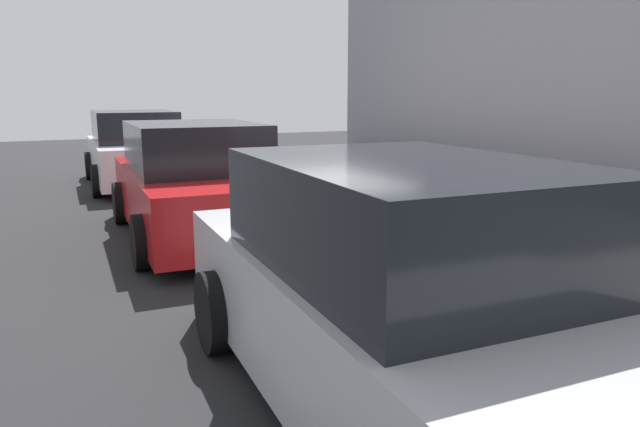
# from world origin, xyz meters

# --- Properties ---
(ground_plane) EXTENTS (40.00, 40.00, 0.00)m
(ground_plane) POSITION_xyz_m (0.00, 0.00, 0.00)
(ground_plane) COLOR black
(sidewalk_curb) EXTENTS (18.00, 5.00, 0.14)m
(sidewalk_curb) POSITION_xyz_m (0.00, -2.50, 0.07)
(sidewalk_curb) COLOR #ADA89E
(sidewalk_curb) RESTS_ON ground_plane
(suitcase_olive_0) EXTENTS (0.50, 0.25, 0.85)m
(suitcase_olive_0) POSITION_xyz_m (-3.89, -0.69, 0.46)
(suitcase_olive_0) COLOR #59601E
(suitcase_olive_0) RESTS_ON sidewalk_curb
(suitcase_maroon_1) EXTENTS (0.38, 0.29, 0.81)m
(suitcase_maroon_1) POSITION_xyz_m (-3.36, -0.67, 0.41)
(suitcase_maroon_1) COLOR maroon
(suitcase_maroon_1) RESTS_ON sidewalk_curb
(suitcase_navy_2) EXTENTS (0.36, 0.24, 1.03)m
(suitcase_navy_2) POSITION_xyz_m (-2.90, -0.66, 0.52)
(suitcase_navy_2) COLOR navy
(suitcase_navy_2) RESTS_ON sidewalk_curb
(suitcase_silver_3) EXTENTS (0.45, 0.27, 0.76)m
(suitcase_silver_3) POSITION_xyz_m (-2.39, -0.62, 0.49)
(suitcase_silver_3) COLOR #9EA0A8
(suitcase_silver_3) RESTS_ON sidewalk_curb
(suitcase_black_4) EXTENTS (0.41, 0.23, 0.98)m
(suitcase_black_4) POSITION_xyz_m (-1.87, -0.66, 0.47)
(suitcase_black_4) COLOR black
(suitcase_black_4) RESTS_ON sidewalk_curb
(suitcase_red_5) EXTENTS (0.50, 0.28, 0.56)m
(suitcase_red_5) POSITION_xyz_m (-1.31, -0.61, 0.39)
(suitcase_red_5) COLOR red
(suitcase_red_5) RESTS_ON sidewalk_curb
(suitcase_teal_6) EXTENTS (0.46, 0.19, 1.09)m
(suitcase_teal_6) POSITION_xyz_m (-0.74, -0.58, 0.52)
(suitcase_teal_6) COLOR #0F606B
(suitcase_teal_6) RESTS_ON sidewalk_curb
(suitcase_olive_7) EXTENTS (0.42, 0.28, 0.67)m
(suitcase_olive_7) POSITION_xyz_m (-0.20, -0.62, 0.45)
(suitcase_olive_7) COLOR #59601E
(suitcase_olive_7) RESTS_ON sidewalk_curb
(suitcase_maroon_8) EXTENTS (0.44, 0.19, 0.88)m
(suitcase_maroon_8) POSITION_xyz_m (0.32, -0.58, 0.46)
(suitcase_maroon_8) COLOR maroon
(suitcase_maroon_8) RESTS_ON sidewalk_curb
(suitcase_navy_9) EXTENTS (0.35, 0.26, 0.95)m
(suitcase_navy_9) POSITION_xyz_m (0.82, -0.60, 0.50)
(suitcase_navy_9) COLOR navy
(suitcase_navy_9) RESTS_ON sidewalk_curb
(suitcase_silver_10) EXTENTS (0.40, 0.25, 0.90)m
(suitcase_silver_10) POSITION_xyz_m (1.29, -0.56, 0.49)
(suitcase_silver_10) COLOR #9EA0A8
(suitcase_silver_10) RESTS_ON sidewalk_curb
(fire_hydrant) EXTENTS (0.39, 0.21, 0.71)m
(fire_hydrant) POSITION_xyz_m (2.05, -0.63, 0.51)
(fire_hydrant) COLOR #D89E0C
(fire_hydrant) RESTS_ON sidewalk_curb
(bollard_post) EXTENTS (0.11, 0.11, 0.67)m
(bollard_post) POSITION_xyz_m (2.61, -0.48, 0.47)
(bollard_post) COLOR brown
(bollard_post) RESTS_ON sidewalk_curb
(parked_car_silver_0) EXTENTS (4.38, 2.10, 1.60)m
(parked_car_silver_0) POSITION_xyz_m (-4.75, 1.53, 0.75)
(parked_car_silver_0) COLOR #B2B5BA
(parked_car_silver_0) RESTS_ON ground_plane
(parked_car_red_1) EXTENTS (4.31, 2.16, 1.58)m
(parked_car_red_1) POSITION_xyz_m (0.35, 1.53, 0.74)
(parked_car_red_1) COLOR #AD1619
(parked_car_red_1) RESTS_ON ground_plane
(parked_car_white_2) EXTENTS (4.33, 2.12, 1.60)m
(parked_car_white_2) POSITION_xyz_m (5.58, 1.53, 0.75)
(parked_car_white_2) COLOR silver
(parked_car_white_2) RESTS_ON ground_plane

